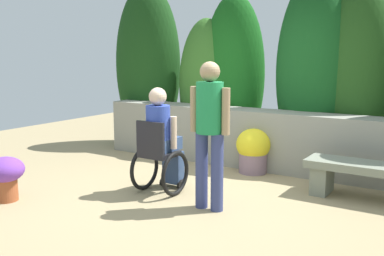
% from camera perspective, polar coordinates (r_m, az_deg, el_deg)
% --- Properties ---
extents(ground_plane, '(12.47, 12.47, 0.00)m').
position_cam_1_polar(ground_plane, '(5.56, 0.41, -8.76)').
color(ground_plane, '#9C8A64').
extents(stone_retaining_wall, '(5.34, 0.50, 0.89)m').
position_cam_1_polar(stone_retaining_wall, '(6.95, 8.09, -1.35)').
color(stone_retaining_wall, gray).
rests_on(stone_retaining_wall, ground).
extents(hedge_backdrop, '(6.59, 1.07, 3.02)m').
position_cam_1_polar(hedge_backdrop, '(7.31, 11.40, 6.89)').
color(hedge_backdrop, '#173E15').
rests_on(hedge_backdrop, ground).
extents(stone_bench, '(1.53, 0.47, 0.45)m').
position_cam_1_polar(stone_bench, '(5.74, 21.90, -5.73)').
color(stone_bench, gray).
rests_on(stone_bench, ground).
extents(person_in_wheelchair, '(0.53, 0.66, 1.33)m').
position_cam_1_polar(person_in_wheelchair, '(5.62, -3.98, -2.02)').
color(person_in_wheelchair, black).
rests_on(person_in_wheelchair, ground).
extents(person_standing_companion, '(0.49, 0.30, 1.66)m').
position_cam_1_polar(person_standing_companion, '(4.92, 2.25, 0.30)').
color(person_standing_companion, navy).
rests_on(person_standing_companion, ground).
extents(flower_pot_purple_near, '(0.45, 0.45, 0.53)m').
position_cam_1_polar(flower_pot_purple_near, '(5.78, -22.69, -5.46)').
color(flower_pot_purple_near, '#9A4B29').
rests_on(flower_pot_purple_near, ground).
extents(flower_pot_terracotta_by_wall, '(0.50, 0.50, 0.66)m').
position_cam_1_polar(flower_pot_terracotta_by_wall, '(6.62, 7.78, -2.76)').
color(flower_pot_terracotta_by_wall, gray).
rests_on(flower_pot_terracotta_by_wall, ground).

